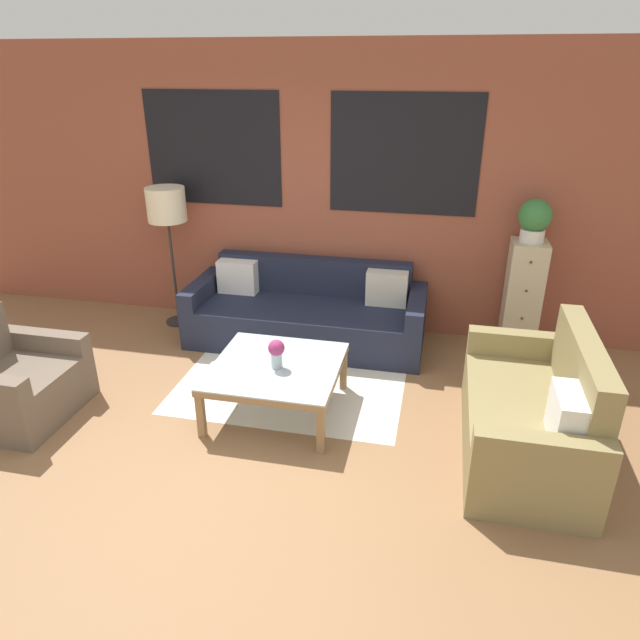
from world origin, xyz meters
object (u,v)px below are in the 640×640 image
object	(u,v)px
couch_dark	(307,315)
potted_plant	(535,219)
floor_lamp	(167,209)
flower_vase	(276,352)
settee_vintage	(532,417)
coffee_table	(276,371)
drawer_cabinet	(522,298)
armchair_corner	(14,383)

from	to	relation	value
couch_dark	potted_plant	xyz separation A→B (m)	(2.05, 0.24, 1.03)
floor_lamp	flower_vase	bearing A→B (deg)	-43.49
settee_vintage	flower_vase	bearing A→B (deg)	176.86
settee_vintage	floor_lamp	bearing A→B (deg)	155.44
floor_lamp	coffee_table	bearing A→B (deg)	-43.04
floor_lamp	potted_plant	size ratio (longest dim) A/B	3.76
drawer_cabinet	couch_dark	bearing A→B (deg)	-173.44
settee_vintage	flower_vase	distance (m)	1.92
settee_vintage	flower_vase	xyz separation A→B (m)	(-1.90, 0.10, 0.25)
couch_dark	floor_lamp	xyz separation A→B (m)	(-1.47, 0.13, 0.97)
coffee_table	drawer_cabinet	xyz separation A→B (m)	(1.98, 1.55, 0.18)
armchair_corner	potted_plant	size ratio (longest dim) A/B	2.27
settee_vintage	potted_plant	size ratio (longest dim) A/B	4.05
coffee_table	drawer_cabinet	world-z (taller)	drawer_cabinet
armchair_corner	coffee_table	xyz separation A→B (m)	(2.02, 0.49, 0.09)
couch_dark	potted_plant	distance (m)	2.31
armchair_corner	coffee_table	size ratio (longest dim) A/B	0.89
coffee_table	floor_lamp	distance (m)	2.28
potted_plant	settee_vintage	bearing A→B (deg)	-92.06
couch_dark	drawer_cabinet	distance (m)	2.08
couch_dark	coffee_table	size ratio (longest dim) A/B	2.34
floor_lamp	drawer_cabinet	size ratio (longest dim) A/B	1.33
coffee_table	potted_plant	world-z (taller)	potted_plant
settee_vintage	potted_plant	bearing A→B (deg)	87.94
settee_vintage	armchair_corner	distance (m)	3.95
couch_dark	armchair_corner	xyz separation A→B (m)	(-1.95, -1.80, 0.00)
potted_plant	couch_dark	bearing A→B (deg)	-173.44
couch_dark	floor_lamp	size ratio (longest dim) A/B	1.59
floor_lamp	armchair_corner	bearing A→B (deg)	-103.99
potted_plant	flower_vase	xyz separation A→B (m)	(-1.96, -1.58, -0.75)
coffee_table	armchair_corner	bearing A→B (deg)	-166.44
floor_lamp	drawer_cabinet	xyz separation A→B (m)	(3.52, 0.11, -0.69)
couch_dark	coffee_table	xyz separation A→B (m)	(0.07, -1.31, 0.09)
flower_vase	floor_lamp	bearing A→B (deg)	136.51
settee_vintage	couch_dark	bearing A→B (deg)	143.82
floor_lamp	flower_vase	distance (m)	2.25
potted_plant	flower_vase	bearing A→B (deg)	-141.09
drawer_cabinet	potted_plant	world-z (taller)	potted_plant
drawer_cabinet	flower_vase	world-z (taller)	drawer_cabinet
armchair_corner	coffee_table	world-z (taller)	armchair_corner
drawer_cabinet	flower_vase	bearing A→B (deg)	-141.09
couch_dark	flower_vase	bearing A→B (deg)	-86.38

